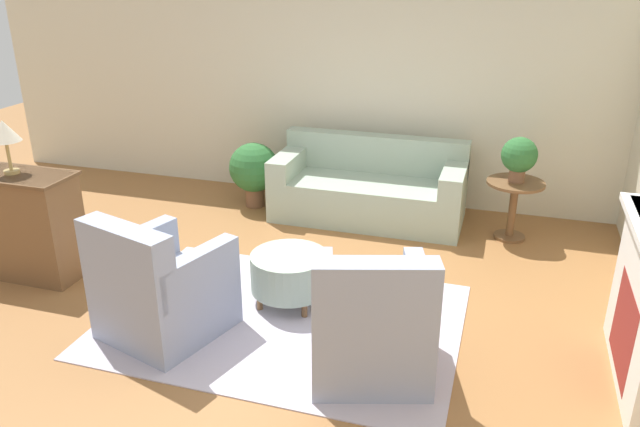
{
  "coord_description": "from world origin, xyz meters",
  "views": [
    {
      "loc": [
        1.59,
        -4.09,
        2.74
      ],
      "look_at": [
        0.15,
        0.55,
        0.75
      ],
      "focal_mm": 35.0,
      "sensor_mm": 36.0,
      "label": 1
    }
  ],
  "objects_px": {
    "ottoman_table": "(289,272)",
    "potted_plant_on_side_table": "(519,156)",
    "side_table": "(514,199)",
    "dresser": "(22,223)",
    "armchair_right": "(371,326)",
    "potted_plant_floor": "(254,169)",
    "table_lamp": "(4,133)",
    "armchair_left": "(160,291)",
    "couch": "(369,190)"
  },
  "relations": [
    {
      "from": "couch",
      "to": "table_lamp",
      "type": "distance_m",
      "value": 3.69
    },
    {
      "from": "ottoman_table",
      "to": "potted_plant_on_side_table",
      "type": "bearing_deg",
      "value": 47.79
    },
    {
      "from": "armchair_left",
      "to": "armchair_right",
      "type": "bearing_deg",
      "value": 0.0
    },
    {
      "from": "ottoman_table",
      "to": "couch",
      "type": "bearing_deg",
      "value": 84.21
    },
    {
      "from": "armchair_left",
      "to": "dresser",
      "type": "relative_size",
      "value": 0.97
    },
    {
      "from": "side_table",
      "to": "potted_plant_on_side_table",
      "type": "xyz_separation_m",
      "value": [
        0.0,
        0.0,
        0.46
      ]
    },
    {
      "from": "side_table",
      "to": "dresser",
      "type": "relative_size",
      "value": 0.58
    },
    {
      "from": "couch",
      "to": "potted_plant_on_side_table",
      "type": "relative_size",
      "value": 4.53
    },
    {
      "from": "dresser",
      "to": "potted_plant_floor",
      "type": "height_order",
      "value": "dresser"
    },
    {
      "from": "potted_plant_on_side_table",
      "to": "potted_plant_floor",
      "type": "height_order",
      "value": "potted_plant_on_side_table"
    },
    {
      "from": "couch",
      "to": "potted_plant_on_side_table",
      "type": "distance_m",
      "value": 1.66
    },
    {
      "from": "potted_plant_on_side_table",
      "to": "table_lamp",
      "type": "relative_size",
      "value": 0.98
    },
    {
      "from": "potted_plant_floor",
      "to": "side_table",
      "type": "bearing_deg",
      "value": -1.29
    },
    {
      "from": "ottoman_table",
      "to": "armchair_right",
      "type": "bearing_deg",
      "value": -40.7
    },
    {
      "from": "potted_plant_floor",
      "to": "table_lamp",
      "type": "relative_size",
      "value": 1.61
    },
    {
      "from": "potted_plant_on_side_table",
      "to": "table_lamp",
      "type": "bearing_deg",
      "value": -153.15
    },
    {
      "from": "armchair_left",
      "to": "couch",
      "type": "bearing_deg",
      "value": 70.52
    },
    {
      "from": "ottoman_table",
      "to": "side_table",
      "type": "height_order",
      "value": "side_table"
    },
    {
      "from": "table_lamp",
      "to": "couch",
      "type": "bearing_deg",
      "value": 40.01
    },
    {
      "from": "armchair_right",
      "to": "ottoman_table",
      "type": "xyz_separation_m",
      "value": [
        -0.87,
        0.75,
        -0.1
      ]
    },
    {
      "from": "couch",
      "to": "side_table",
      "type": "height_order",
      "value": "couch"
    },
    {
      "from": "couch",
      "to": "ottoman_table",
      "type": "height_order",
      "value": "couch"
    },
    {
      "from": "ottoman_table",
      "to": "table_lamp",
      "type": "bearing_deg",
      "value": -175.08
    },
    {
      "from": "potted_plant_floor",
      "to": "table_lamp",
      "type": "xyz_separation_m",
      "value": [
        -1.34,
        -2.23,
        0.9
      ]
    },
    {
      "from": "side_table",
      "to": "table_lamp",
      "type": "relative_size",
      "value": 1.32
    },
    {
      "from": "armchair_left",
      "to": "potted_plant_floor",
      "type": "xyz_separation_m",
      "value": [
        -0.38,
        2.76,
        0.07
      ]
    },
    {
      "from": "side_table",
      "to": "potted_plant_floor",
      "type": "relative_size",
      "value": 0.82
    },
    {
      "from": "side_table",
      "to": "potted_plant_floor",
      "type": "distance_m",
      "value": 2.93
    },
    {
      "from": "armchair_right",
      "to": "table_lamp",
      "type": "bearing_deg",
      "value": 171.02
    },
    {
      "from": "armchair_right",
      "to": "side_table",
      "type": "distance_m",
      "value": 2.84
    },
    {
      "from": "potted_plant_floor",
      "to": "table_lamp",
      "type": "bearing_deg",
      "value": -121.04
    },
    {
      "from": "dresser",
      "to": "potted_plant_on_side_table",
      "type": "xyz_separation_m",
      "value": [
        4.28,
        2.16,
        0.39
      ]
    },
    {
      "from": "ottoman_table",
      "to": "potted_plant_on_side_table",
      "type": "relative_size",
      "value": 1.42
    },
    {
      "from": "armchair_left",
      "to": "armchair_right",
      "type": "distance_m",
      "value": 1.66
    },
    {
      "from": "potted_plant_on_side_table",
      "to": "table_lamp",
      "type": "height_order",
      "value": "table_lamp"
    },
    {
      "from": "potted_plant_on_side_table",
      "to": "armchair_right",
      "type": "bearing_deg",
      "value": -108.34
    },
    {
      "from": "table_lamp",
      "to": "potted_plant_floor",
      "type": "bearing_deg",
      "value": 58.96
    },
    {
      "from": "armchair_right",
      "to": "ottoman_table",
      "type": "distance_m",
      "value": 1.15
    },
    {
      "from": "ottoman_table",
      "to": "dresser",
      "type": "height_order",
      "value": "dresser"
    },
    {
      "from": "couch",
      "to": "armchair_left",
      "type": "xyz_separation_m",
      "value": [
        -1.0,
        -2.82,
        0.06
      ]
    },
    {
      "from": "dresser",
      "to": "table_lamp",
      "type": "distance_m",
      "value": 0.84
    },
    {
      "from": "armchair_right",
      "to": "ottoman_table",
      "type": "height_order",
      "value": "armchair_right"
    },
    {
      "from": "dresser",
      "to": "potted_plant_floor",
      "type": "bearing_deg",
      "value": 58.96
    },
    {
      "from": "side_table",
      "to": "table_lamp",
      "type": "distance_m",
      "value": 4.88
    },
    {
      "from": "armchair_right",
      "to": "dresser",
      "type": "distance_m",
      "value": 3.43
    },
    {
      "from": "couch",
      "to": "armchair_right",
      "type": "relative_size",
      "value": 2.02
    },
    {
      "from": "potted_plant_on_side_table",
      "to": "armchair_left",
      "type": "bearing_deg",
      "value": -133.42
    },
    {
      "from": "potted_plant_floor",
      "to": "armchair_right",
      "type": "bearing_deg",
      "value": -53.6
    },
    {
      "from": "side_table",
      "to": "dresser",
      "type": "distance_m",
      "value": 4.79
    },
    {
      "from": "ottoman_table",
      "to": "potted_plant_floor",
      "type": "bearing_deg",
      "value": 120.06
    }
  ]
}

